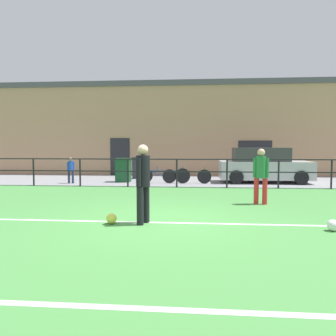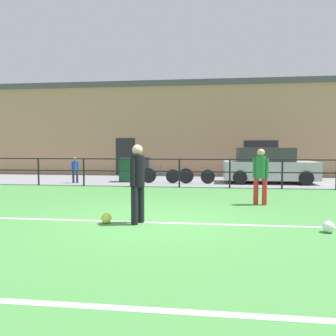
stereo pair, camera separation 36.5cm
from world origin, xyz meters
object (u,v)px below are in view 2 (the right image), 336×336
soccer_ball_spare (106,218)px  bicycle_parked_0 (167,175)px  bicycle_parked_1 (190,176)px  trash_bin_0 (144,168)px  player_goalkeeper (138,179)px  spectator_child (75,169)px  soccer_ball_match (329,227)px  player_striker (261,173)px  parked_car_red (268,166)px  trash_bin_1 (127,170)px

soccer_ball_spare → bicycle_parked_0: (0.38, 7.52, 0.25)m
bicycle_parked_1 → trash_bin_0: bearing=140.7°
player_goalkeeper → soccer_ball_spare: (-0.67, -0.08, -0.85)m
bicycle_parked_0 → soccer_ball_spare: bearing=-92.9°
soccer_ball_spare → spectator_child: spectator_child is taller
soccer_ball_match → soccer_ball_spare: soccer_ball_match is taller
player_striker → bicycle_parked_0: bearing=-44.5°
soccer_ball_match → bicycle_parked_0: 8.75m
bicycle_parked_0 → parked_car_red: bearing=8.9°
soccer_ball_match → spectator_child: spectator_child is taller
soccer_ball_match → bicycle_parked_1: size_ratio=0.11×
bicycle_parked_0 → trash_bin_0: trash_bin_0 is taller
player_goalkeeper → trash_bin_1: bearing=37.4°
parked_car_red → trash_bin_0: 6.05m
bicycle_parked_0 → trash_bin_0: bearing=125.7°
player_striker → trash_bin_0: player_striker is taller
spectator_child → parked_car_red: 8.57m
soccer_ball_spare → spectator_child: size_ratio=0.20×
parked_car_red → soccer_ball_spare: bearing=-120.4°
bicycle_parked_1 → trash_bin_0: (-2.47, 2.02, 0.22)m
player_striker → bicycle_parked_0: (-3.26, 4.83, -0.53)m
soccer_ball_match → spectator_child: bearing=138.1°
player_goalkeeper → spectator_child: player_goalkeeper is taller
player_goalkeeper → soccer_ball_spare: 1.09m
player_goalkeeper → parked_car_red: player_goalkeeper is taller
soccer_ball_match → trash_bin_1: trash_bin_1 is taller
bicycle_parked_0 → trash_bin_1: bearing=168.8°
soccer_ball_match → spectator_child: size_ratio=0.20×
player_goalkeeper → soccer_ball_spare: bearing=118.1°
player_goalkeeper → bicycle_parked_1: (0.72, 7.44, -0.62)m
player_goalkeeper → spectator_child: 8.28m
player_goalkeeper → trash_bin_0: 9.64m
player_striker → trash_bin_1: 7.34m
spectator_child → trash_bin_0: (2.61, 2.43, -0.10)m
parked_car_red → spectator_child: bearing=-172.6°
player_goalkeeper → soccer_ball_match: size_ratio=7.47×
soccer_ball_spare → bicycle_parked_1: (1.39, 7.52, 0.23)m
player_striker → parked_car_red: (1.19, 5.53, -0.14)m
soccer_ball_match → parked_car_red: 8.46m
spectator_child → bicycle_parked_0: size_ratio=0.49×
bicycle_parked_0 → trash_bin_1: size_ratio=2.14×
parked_car_red → trash_bin_0: parked_car_red is taller
player_goalkeeper → soccer_ball_match: 3.90m
soccer_ball_match → soccer_ball_spare: bearing=177.2°
soccer_ball_spare → player_striker: bearing=36.5°
player_goalkeeper → trash_bin_0: player_goalkeeper is taller
player_goalkeeper → trash_bin_0: (-1.75, 9.47, -0.40)m
bicycle_parked_0 → bicycle_parked_1: bearing=0.0°
trash_bin_1 → parked_car_red: bearing=2.9°
player_striker → parked_car_red: size_ratio=0.40×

